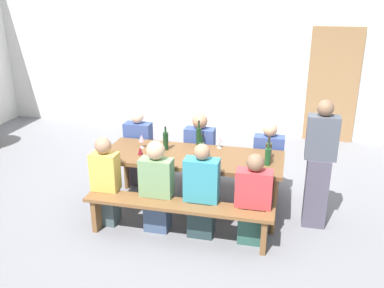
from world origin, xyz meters
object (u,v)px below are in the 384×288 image
at_px(wine_glass_3, 140,151).
at_px(seated_guest_far_1, 200,154).
at_px(bench_near, 177,210).
at_px(standing_host, 319,167).
at_px(wine_bottle_4, 202,151).
at_px(tasting_table, 192,161).
at_px(bench_far, 204,162).
at_px(wine_glass_2, 158,151).
at_px(wine_bottle_2, 268,156).
at_px(wine_bottle_0, 166,141).
at_px(seated_guest_near_1, 157,188).
at_px(seated_guest_near_3, 253,202).
at_px(wooden_door, 333,86).
at_px(seated_guest_far_0, 139,150).
at_px(wine_bottle_3, 199,136).
at_px(wine_glass_1, 219,140).
at_px(wine_glass_0, 142,139).
at_px(wine_bottle_1, 269,151).
at_px(seated_guest_near_2, 202,194).
at_px(seated_guest_far_2, 268,163).
at_px(seated_guest_near_0, 106,183).

distance_m(wine_glass_3, seated_guest_far_1, 1.10).
bearing_deg(bench_near, standing_host, 24.42).
xyz_separation_m(wine_bottle_4, standing_host, (1.37, 0.13, -0.12)).
relative_size(tasting_table, bench_far, 1.05).
height_order(wine_glass_2, seated_guest_far_1, seated_guest_far_1).
height_order(wine_bottle_2, standing_host, standing_host).
bearing_deg(standing_host, wine_glass_2, 4.92).
bearing_deg(wine_bottle_0, wine_glass_2, -90.14).
bearing_deg(seated_guest_near_1, seated_guest_near_3, -90.00).
xyz_separation_m(tasting_table, standing_host, (1.53, -0.03, 0.08)).
distance_m(bench_near, seated_guest_near_3, 0.86).
xyz_separation_m(bench_near, wine_glass_2, (-0.38, 0.53, 0.49)).
distance_m(wooden_door, seated_guest_far_0, 3.87).
xyz_separation_m(wine_bottle_3, wine_glass_1, (0.28, -0.03, -0.01)).
bearing_deg(tasting_table, bench_far, 90.00).
bearing_deg(seated_guest_far_0, wine_glass_3, 22.18).
bearing_deg(standing_host, wine_glass_0, -3.44).
height_order(wine_bottle_1, seated_guest_far_0, seated_guest_far_0).
bearing_deg(wine_glass_2, tasting_table, 27.08).
height_order(wine_bottle_2, seated_guest_near_2, seated_guest_near_2).
height_order(bench_far, wine_bottle_4, wine_bottle_4).
distance_m(seated_guest_far_1, seated_guest_far_2, 0.95).
bearing_deg(wine_bottle_1, seated_guest_near_2, -135.96).
distance_m(bench_near, wine_bottle_4, 0.78).
height_order(wine_bottle_1, seated_guest_near_1, seated_guest_near_1).
bearing_deg(wine_glass_0, seated_guest_near_2, -35.56).
relative_size(wine_bottle_3, seated_guest_near_0, 0.31).
height_order(wooden_door, wine_bottle_0, wooden_door).
height_order(wine_bottle_1, seated_guest_far_1, seated_guest_far_1).
xyz_separation_m(wine_bottle_2, wine_glass_1, (-0.65, 0.43, 0.00)).
bearing_deg(wine_bottle_3, seated_guest_far_1, 98.85).
height_order(tasting_table, wine_bottle_0, wine_bottle_0).
height_order(wine_bottle_2, wine_bottle_4, wine_bottle_4).
bearing_deg(tasting_table, wine_glass_2, -152.92).
bearing_deg(standing_host, tasting_table, -1.06).
bearing_deg(wine_glass_3, bench_far, 61.68).
relative_size(wine_bottle_3, seated_guest_far_2, 0.32).
distance_m(wine_bottle_2, seated_guest_near_1, 1.35).
xyz_separation_m(bench_far, wine_glass_3, (-0.56, -1.04, 0.52)).
xyz_separation_m(wooden_door, seated_guest_near_2, (-1.64, -3.75, -0.52)).
bearing_deg(wine_glass_1, standing_host, -16.26).
distance_m(wine_glass_1, seated_guest_far_1, 0.51).
height_order(seated_guest_near_1, seated_guest_far_2, seated_guest_near_1).
relative_size(wine_bottle_4, wine_glass_1, 2.11).
xyz_separation_m(bench_near, seated_guest_far_0, (-0.93, 1.30, 0.16)).
height_order(wine_bottle_2, seated_guest_far_2, seated_guest_far_2).
distance_m(seated_guest_near_1, seated_guest_near_2, 0.53).
xyz_separation_m(bench_near, seated_guest_far_1, (-0.03, 1.30, 0.18)).
xyz_separation_m(wooden_door, seated_guest_far_2, (-0.96, -2.60, -0.55)).
relative_size(bench_near, wine_bottle_4, 6.34).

